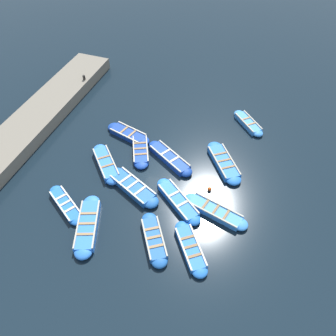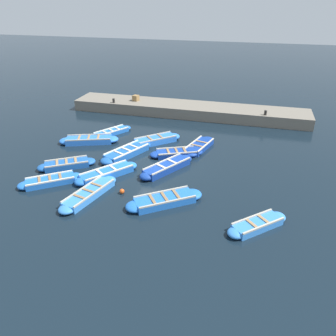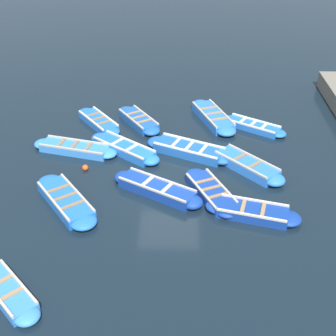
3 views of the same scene
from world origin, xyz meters
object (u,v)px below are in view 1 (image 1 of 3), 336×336
Objects in this scene: boat_near_quay at (215,211)px; boat_outer_left at (154,239)px; buoy_orange_near at (210,189)px; boat_stern_in at (133,187)px; boat_broadside at (66,205)px; bollard_north at (84,77)px; boat_alongside at (170,158)px; boat_bow_out at (224,162)px; boat_end_of_row at (141,150)px; boat_drifting at (248,123)px; boat_mid_row at (128,134)px; boat_tucked at (106,164)px; boat_outer_right at (88,226)px; boat_far_corner at (191,248)px; boat_inner_gap at (178,201)px.

boat_outer_left is at bearing 46.95° from boat_near_quay.
buoy_orange_near is at bearing -64.43° from boat_near_quay.
boat_stern_in is (2.41, -2.79, 0.02)m from boat_outer_left.
boat_broadside reaches higher than buoy_orange_near.
bollard_north reaches higher than boat_outer_left.
boat_alongside reaches higher than buoy_orange_near.
boat_alongside is at bearing -78.62° from boat_outer_left.
boat_alongside is at bearing -39.09° from boat_near_quay.
boat_stern_in reaches higher than boat_bow_out.
boat_end_of_row is (2.03, -0.07, -0.04)m from boat_alongside.
boat_bow_out is at bearing 80.04° from boat_drifting.
boat_mid_row is 1.08× the size of boat_tucked.
boat_bow_out reaches higher than boat_outer_left.
boat_bow_out is (-5.76, -6.97, -0.01)m from boat_outer_right.
boat_far_corner is 0.97× the size of boat_outer_left.
boat_drifting is at bearing -99.96° from boat_bow_out.
boat_stern_in reaches higher than buoy_orange_near.
boat_near_quay is 15.19m from bollard_north.
boat_tucked reaches higher than boat_drifting.
boat_alongside reaches higher than boat_bow_out.
boat_outer_left is 0.95× the size of boat_end_of_row.
boat_inner_gap is (-0.40, -2.73, 0.01)m from boat_outer_left.
boat_stern_in is at bearing -0.66° from boat_near_quay.
boat_near_quay is at bearing 140.91° from boat_alongside.
boat_far_corner is 0.92× the size of boat_end_of_row.
boat_inner_gap is (-2.81, 0.07, -0.01)m from boat_stern_in.
boat_end_of_row is at bearing 139.67° from boat_mid_row.
boat_broadside is 5.86m from boat_end_of_row.
boat_outer_right reaches higher than boat_end_of_row.
buoy_orange_near is (1.07, 6.70, -0.04)m from boat_drifting.
boat_near_quay reaches higher than boat_far_corner.
bollard_north reaches higher than boat_inner_gap.
boat_stern_in is 4.49m from buoy_orange_near.
boat_far_corner is 10.82m from boat_drifting.
boat_end_of_row is 6.52m from boat_near_quay.
boat_outer_right is 1.27× the size of boat_broadside.
boat_far_corner is at bearing 148.52° from boat_stern_in.
boat_tucked is 5.29m from boat_inner_gap.
boat_mid_row is at bearing -82.35° from boat_outer_right.
boat_drifting is at bearing -128.60° from boat_broadside.
boat_end_of_row is 1.86m from boat_mid_row.
boat_broadside is 0.81× the size of boat_near_quay.
boat_end_of_row reaches higher than boat_broadside.
boat_far_corner is 0.99× the size of boat_broadside.
boat_alongside is (3.08, -5.61, 0.04)m from boat_far_corner.
boat_far_corner is 7.69m from boat_tucked.
boat_broadside is 12.48× the size of buoy_orange_near.
boat_outer_left is 0.99× the size of boat_tucked.
boat_bow_out is at bearing -83.99° from boat_near_quay.
boat_stern_in is 3.86m from boat_broadside.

